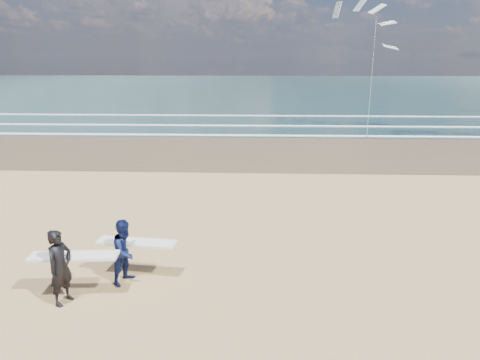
{
  "coord_description": "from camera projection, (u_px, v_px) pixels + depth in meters",
  "views": [
    {
      "loc": [
        5.04,
        -9.64,
        5.96
      ],
      "look_at": [
        4.4,
        6.0,
        1.38
      ],
      "focal_mm": 32.0,
      "sensor_mm": 36.0,
      "label": 1
    }
  ],
  "objects": [
    {
      "name": "foam_breakers",
      "position": [
        429.0,
        126.0,
        37.26
      ],
      "size": [
        220.0,
        11.7,
        0.05
      ],
      "color": "white",
      "rests_on": "ground"
    },
    {
      "name": "ocean",
      "position": [
        338.0,
        88.0,
        79.37
      ],
      "size": [
        220.0,
        100.0,
        0.02
      ],
      "primitive_type": "cube",
      "color": "#183435",
      "rests_on": "ground"
    },
    {
      "name": "surfer_far",
      "position": [
        127.0,
        250.0,
        11.52
      ],
      "size": [
        2.24,
        1.26,
        1.79
      ],
      "color": "#0A133D",
      "rests_on": "ground"
    },
    {
      "name": "kite_1",
      "position": [
        373.0,
        54.0,
        32.88
      ],
      "size": [
        6.15,
        4.78,
        10.63
      ],
      "color": "slate",
      "rests_on": "ground"
    },
    {
      "name": "surfer_near",
      "position": [
        62.0,
        266.0,
        10.5
      ],
      "size": [
        2.23,
        1.11,
        1.94
      ],
      "color": "black",
      "rests_on": "ground"
    }
  ]
}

